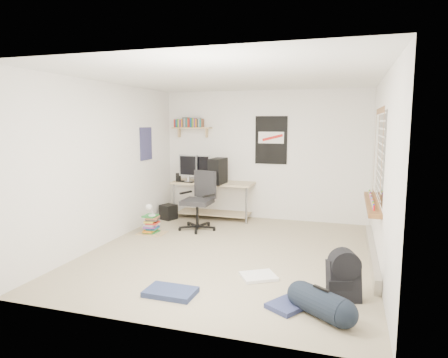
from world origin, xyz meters
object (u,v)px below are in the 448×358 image
(duffel_bag, at_px, (321,303))
(book_stack, at_px, (152,225))
(office_chair, at_px, (197,202))
(backpack, at_px, (343,281))
(desk, at_px, (214,200))

(duffel_bag, bearing_deg, book_stack, -179.69)
(office_chair, bearing_deg, backpack, -21.44)
(desk, xyz_separation_m, office_chair, (0.00, -0.94, 0.12))
(office_chair, relative_size, duffel_bag, 1.92)
(desk, relative_size, duffel_bag, 2.94)
(desk, relative_size, backpack, 3.61)
(backpack, height_order, book_stack, backpack)
(office_chair, relative_size, book_stack, 2.17)
(office_chair, bearing_deg, book_stack, -123.84)
(office_chair, relative_size, backpack, 2.36)
(desk, height_order, office_chair, office_chair)
(desk, distance_m, duffel_bag, 4.29)
(desk, xyz_separation_m, backpack, (2.53, -3.12, -0.16))
(backpack, distance_m, duffel_bag, 0.53)
(desk, bearing_deg, backpack, -47.49)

